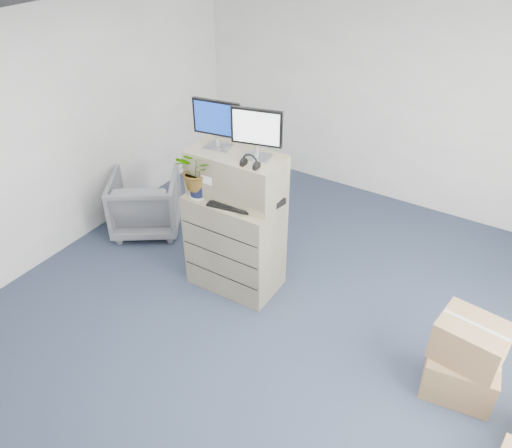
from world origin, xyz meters
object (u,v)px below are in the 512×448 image
object	(u,v)px
filing_cabinet_lower	(235,242)
monitor_right	(257,131)
monitor_left	(217,122)
keyboard	(231,205)
potted_plant	(197,175)
office_chair	(145,200)
water_bottle	(241,184)

from	to	relation	value
filing_cabinet_lower	monitor_right	bearing A→B (deg)	19.63
monitor_left	keyboard	xyz separation A→B (m)	(0.28, -0.21, -0.74)
filing_cabinet_lower	potted_plant	bearing A→B (deg)	-155.29
monitor_left	keyboard	size ratio (longest dim) A/B	1.09
filing_cabinet_lower	potted_plant	distance (m)	0.88
filing_cabinet_lower	office_chair	xyz separation A→B (m)	(-1.58, 0.29, -0.14)
monitor_right	water_bottle	bearing A→B (deg)	165.94
monitor_left	potted_plant	bearing A→B (deg)	-125.82
potted_plant	filing_cabinet_lower	bearing A→B (deg)	25.26
monitor_left	keyboard	bearing A→B (deg)	-45.80
keyboard	office_chair	xyz separation A→B (m)	(-1.64, 0.43, -0.71)
monitor_left	office_chair	size ratio (longest dim) A/B	0.58
keyboard	office_chair	distance (m)	1.83
filing_cabinet_lower	keyboard	bearing A→B (deg)	-68.08
filing_cabinet_lower	potted_plant	size ratio (longest dim) A/B	2.52
filing_cabinet_lower	keyboard	xyz separation A→B (m)	(0.06, -0.14, 0.57)
water_bottle	office_chair	xyz separation A→B (m)	(-1.62, 0.20, -0.83)
monitor_left	office_chair	distance (m)	1.99
water_bottle	potted_plant	world-z (taller)	potted_plant
monitor_right	office_chair	bearing A→B (deg)	159.50
monitor_left	keyboard	world-z (taller)	monitor_left
keyboard	filing_cabinet_lower	bearing A→B (deg)	101.82
keyboard	potted_plant	size ratio (longest dim) A/B	1.01
potted_plant	office_chair	world-z (taller)	potted_plant
filing_cabinet_lower	monitor_right	distance (m)	1.33
monitor_right	office_chair	size ratio (longest dim) A/B	0.58
filing_cabinet_lower	monitor_left	size ratio (longest dim) A/B	2.27
monitor_right	monitor_left	bearing A→B (deg)	168.30
filing_cabinet_lower	water_bottle	world-z (taller)	water_bottle
monitor_left	water_bottle	world-z (taller)	monitor_left
monitor_right	office_chair	xyz separation A→B (m)	(-1.80, 0.20, -1.45)
potted_plant	monitor_right	bearing A→B (deg)	23.28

